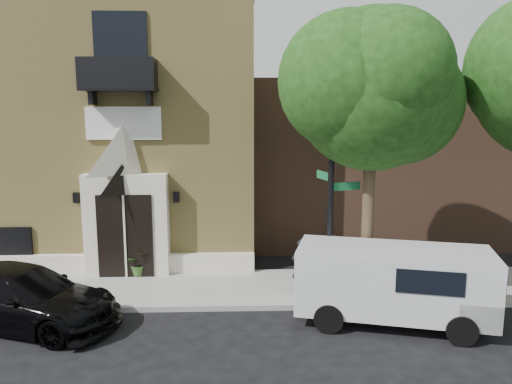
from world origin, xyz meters
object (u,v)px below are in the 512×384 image
black_sedan (22,297)px  dumpster (432,271)px  street_sign (331,190)px  pedestrian_near (301,267)px  fire_hydrant (365,283)px  cargo_van (401,283)px

black_sedan → dumpster: (10.86, 1.42, 0.06)m
street_sign → pedestrian_near: 2.36m
black_sedan → street_sign: size_ratio=0.84×
dumpster → pedestrian_near: 3.72m
pedestrian_near → black_sedan: bearing=-0.7°
fire_hydrant → street_sign: bearing=-177.6°
black_sedan → street_sign: (7.88, 1.20, 2.45)m
cargo_van → dumpster: cargo_van is taller
cargo_van → street_sign: (-1.52, 1.45, 2.11)m
cargo_van → fire_hydrant: bearing=123.1°
pedestrian_near → cargo_van: bearing=130.8°
black_sedan → cargo_van: size_ratio=1.00×
street_sign → fire_hydrant: street_sign is taller
cargo_van → pedestrian_near: cargo_van is taller
street_sign → cargo_van: bearing=-58.8°
cargo_van → dumpster: (1.46, 1.68, -0.29)m
street_sign → dumpster: 3.83m
pedestrian_near → dumpster: bearing=167.4°
fire_hydrant → pedestrian_near: size_ratio=0.47×
fire_hydrant → black_sedan: bearing=-172.1°
street_sign → fire_hydrant: bearing=-12.7°
black_sedan → street_sign: bearing=-62.9°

